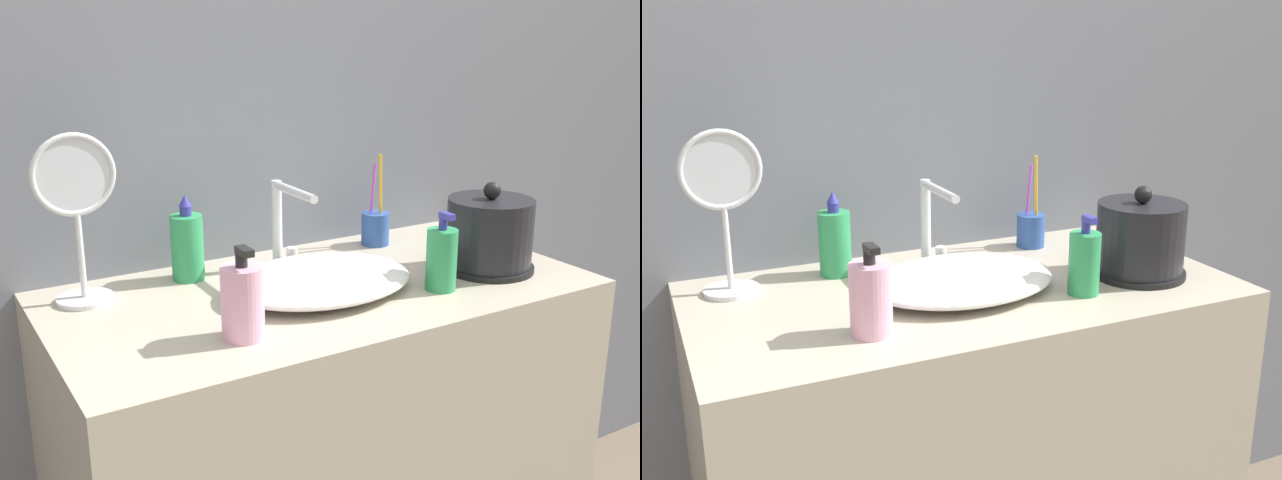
{
  "view_description": "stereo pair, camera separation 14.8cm",
  "coord_description": "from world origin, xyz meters",
  "views": [
    {
      "loc": [
        -0.73,
        -0.94,
        1.42
      ],
      "look_at": [
        -0.01,
        0.28,
        1.0
      ],
      "focal_mm": 42.0,
      "sensor_mm": 36.0,
      "label": 1
    },
    {
      "loc": [
        -0.6,
        -1.01,
        1.42
      ],
      "look_at": [
        -0.01,
        0.28,
        1.0
      ],
      "focal_mm": 42.0,
      "sensor_mm": 36.0,
      "label": 2
    }
  ],
  "objects": [
    {
      "name": "shampoo_bottle",
      "position": [
        -0.21,
        0.46,
        0.98
      ],
      "size": [
        0.07,
        0.07,
        0.18
      ],
      "color": "#2D9956",
      "rests_on": "vanity_counter"
    },
    {
      "name": "mouthwash_bottle",
      "position": [
        0.2,
        0.15,
        0.97
      ],
      "size": [
        0.06,
        0.06,
        0.16
      ],
      "color": "#2D9956",
      "rests_on": "vanity_counter"
    },
    {
      "name": "sink_basin",
      "position": [
        -0.02,
        0.26,
        0.93
      ],
      "size": [
        0.39,
        0.29,
        0.05
      ],
      "color": "white",
      "rests_on": "vanity_counter"
    },
    {
      "name": "wall_back",
      "position": [
        0.0,
        0.58,
        1.3
      ],
      "size": [
        6.0,
        0.04,
        2.6
      ],
      "color": "slate",
      "rests_on": "ground_plane"
    },
    {
      "name": "electric_kettle",
      "position": [
        0.37,
        0.19,
        0.98
      ],
      "size": [
        0.2,
        0.2,
        0.19
      ],
      "color": "black",
      "rests_on": "vanity_counter"
    },
    {
      "name": "vanity_mirror",
      "position": [
        -0.43,
        0.44,
        1.09
      ],
      "size": [
        0.16,
        0.11,
        0.32
      ],
      "color": "silver",
      "rests_on": "vanity_counter"
    },
    {
      "name": "lotion_bottle",
      "position": [
        -0.24,
        0.13,
        0.97
      ],
      "size": [
        0.07,
        0.07,
        0.16
      ],
      "color": "#EAA8C6",
      "rests_on": "vanity_counter"
    },
    {
      "name": "faucet",
      "position": [
        -0.01,
        0.41,
        1.02
      ],
      "size": [
        0.06,
        0.17,
        0.19
      ],
      "color": "silver",
      "rests_on": "vanity_counter"
    },
    {
      "name": "toothbrush_cup",
      "position": [
        0.26,
        0.47,
        0.95
      ],
      "size": [
        0.07,
        0.07,
        0.22
      ],
      "color": "#2D519E",
      "rests_on": "vanity_counter"
    }
  ]
}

